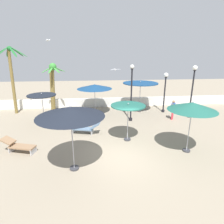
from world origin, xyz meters
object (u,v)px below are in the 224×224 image
(patio_umbrella_1, at_px, (70,112))
(guest_0, at_px, (173,108))
(patio_umbrella_2, at_px, (192,107))
(seagull_1, at_px, (115,69))
(patio_umbrella_4, at_px, (140,84))
(palm_tree_1, at_px, (12,72))
(lamp_post_2, at_px, (165,87))
(patio_umbrella_0, at_px, (42,97))
(lamp_post_1, at_px, (193,86))
(palm_tree_0, at_px, (53,82))
(lounge_chair_2, at_px, (18,145))
(lounge_chair_1, at_px, (86,128))
(lamp_post_0, at_px, (131,91))
(seagull_0, at_px, (48,40))
(patio_umbrella_5, at_px, (128,108))
(patio_umbrella_3, at_px, (95,87))

(patio_umbrella_1, distance_m, guest_0, 9.72)
(patio_umbrella_2, xyz_separation_m, seagull_1, (-2.87, 10.06, 1.03))
(patio_umbrella_4, xyz_separation_m, seagull_1, (-1.96, 2.62, 1.04))
(palm_tree_1, height_order, lamp_post_2, palm_tree_1)
(patio_umbrella_0, height_order, palm_tree_1, palm_tree_1)
(lamp_post_1, bearing_deg, patio_umbrella_4, 152.65)
(palm_tree_0, distance_m, lounge_chair_2, 7.61)
(patio_umbrella_4, xyz_separation_m, palm_tree_1, (-11.03, 0.57, 1.06))
(lamp_post_1, xyz_separation_m, seagull_1, (-5.77, 4.59, 0.96))
(seagull_1, bearing_deg, lounge_chair_1, -111.04)
(patio_umbrella_1, height_order, palm_tree_1, palm_tree_1)
(lamp_post_0, xyz_separation_m, guest_0, (3.43, -0.09, -1.44))
(palm_tree_0, xyz_separation_m, seagull_0, (-0.31, 1.15, 3.54))
(patio_umbrella_0, xyz_separation_m, patio_umbrella_1, (2.82, -6.07, 0.71))
(palm_tree_0, bearing_deg, patio_umbrella_5, -48.36)
(patio_umbrella_4, xyz_separation_m, lamp_post_2, (2.14, -0.36, -0.27))
(patio_umbrella_3, relative_size, seagull_1, 2.69)
(patio_umbrella_2, relative_size, patio_umbrella_4, 0.91)
(patio_umbrella_0, height_order, palm_tree_0, palm_tree_0)
(patio_umbrella_5, height_order, guest_0, patio_umbrella_5)
(patio_umbrella_3, height_order, lamp_post_1, lamp_post_1)
(guest_0, xyz_separation_m, seagull_1, (-4.12, 5.02, 2.64))
(seagull_0, bearing_deg, guest_0, -21.89)
(patio_umbrella_5, distance_m, palm_tree_1, 11.03)
(patio_umbrella_1, distance_m, lamp_post_2, 10.96)
(patio_umbrella_2, bearing_deg, lamp_post_0, 112.96)
(palm_tree_0, bearing_deg, lamp_post_2, -5.31)
(lamp_post_0, bearing_deg, lamp_post_1, 3.83)
(palm_tree_1, bearing_deg, palm_tree_0, -0.32)
(patio_umbrella_2, relative_size, seagull_0, 2.67)
(patio_umbrella_4, bearing_deg, patio_umbrella_3, -176.23)
(patio_umbrella_5, height_order, lamp_post_1, lamp_post_1)
(guest_0, xyz_separation_m, seagull_0, (-10.21, 4.10, 5.30))
(palm_tree_1, distance_m, lamp_post_0, 10.26)
(patio_umbrella_1, bearing_deg, patio_umbrella_3, 82.63)
(guest_0, height_order, seagull_0, seagull_0)
(patio_umbrella_1, bearing_deg, patio_umbrella_0, 114.90)
(patio_umbrella_1, relative_size, seagull_1, 2.76)
(patio_umbrella_1, relative_size, patio_umbrella_5, 1.29)
(patio_umbrella_3, bearing_deg, seagull_0, 153.61)
(patio_umbrella_2, xyz_separation_m, patio_umbrella_4, (-0.91, 7.44, -0.01))
(patio_umbrella_2, bearing_deg, patio_umbrella_3, 124.78)
(patio_umbrella_2, relative_size, seagull_1, 2.55)
(patio_umbrella_1, distance_m, seagull_1, 11.63)
(lamp_post_2, relative_size, seagull_1, 3.18)
(patio_umbrella_4, distance_m, lamp_post_0, 2.64)
(patio_umbrella_3, distance_m, palm_tree_1, 7.12)
(patio_umbrella_3, relative_size, guest_0, 1.87)
(lounge_chair_2, bearing_deg, seagull_1, 55.61)
(patio_umbrella_2, bearing_deg, seagull_0, 134.39)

